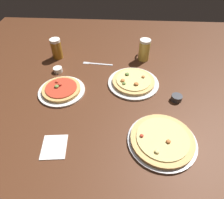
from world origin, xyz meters
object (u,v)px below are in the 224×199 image
Objects in this scene: pizza_plate_side at (133,82)px; ramekin_sauce at (58,70)px; pizza_plate_near at (162,140)px; beer_mug_dark at (144,50)px; fork_left at (97,64)px; napkin_folded at (54,147)px; beer_mug_amber at (57,48)px; pizza_plate_far at (62,90)px; ramekin_butter at (177,98)px.

ramekin_sauce is (-0.52, 0.10, 0.00)m from pizza_plate_side.
pizza_plate_near is 2.12× the size of beer_mug_dark.
fork_left is at bearing 140.78° from pizza_plate_side.
ramekin_sauce is 0.62m from napkin_folded.
pizza_plate_near is 1.52× the size of fork_left.
beer_mug_dark is 1.06× the size of beer_mug_amber.
pizza_plate_far is 0.70m from ramekin_butter.
fork_left is at bearing 145.66° from ramekin_butter.
napkin_folded is at bearing -100.00° from fork_left.
pizza_plate_near is at bearing -59.06° from fork_left.
pizza_plate_side reaches higher than ramekin_butter.
pizza_plate_far is at bearing -69.79° from ramekin_sauce.
napkin_folded is (-0.52, -0.06, -0.01)m from pizza_plate_near.
beer_mug_amber is at bearing 102.87° from napkin_folded.
ramekin_sauce is 0.98× the size of ramekin_butter.
beer_mug_amber is 0.93m from ramekin_butter.
pizza_plate_near reaches higher than napkin_folded.
pizza_plate_far is at bearing -120.19° from fork_left.
pizza_plate_near reaches higher than fork_left.
pizza_plate_far reaches higher than fork_left.
ramekin_butter is (0.12, 0.30, 0.00)m from pizza_plate_near.
pizza_plate_near is 1.01m from beer_mug_amber.
pizza_plate_side is 0.29m from ramekin_butter.
ramekin_butter is 0.62m from fork_left.
beer_mug_dark is at bearing 111.47° from ramekin_butter.
beer_mug_dark is 0.65m from beer_mug_amber.
fork_left is (-0.52, 0.35, -0.01)m from ramekin_butter.
pizza_plate_far is at bearing -142.41° from beer_mug_dark.
ramekin_butter is (0.25, -0.14, 0.00)m from pizza_plate_side.
napkin_folded is 0.61× the size of fork_left.
fork_left is (0.19, 0.32, -0.01)m from pizza_plate_far.
napkin_folded is at bearing -77.39° from ramekin_sauce.
pizza_plate_near is at bearing -39.80° from ramekin_sauce.
fork_left is at bearing -13.87° from beer_mug_amber.
pizza_plate_near is 0.33m from ramekin_butter.
pizza_plate_near is 1.17× the size of pizza_plate_far.
pizza_plate_far is at bearing 149.71° from pizza_plate_near.
beer_mug_dark is at bearing 59.76° from napkin_folded.
pizza_plate_side is 5.17× the size of ramekin_butter.
napkin_folded is at bearing -173.44° from pizza_plate_near.
beer_mug_amber is 0.20m from ramekin_sauce.
beer_mug_amber is at bearing 152.51° from ramekin_butter.
ramekin_sauce is 0.28× the size of fork_left.
pizza_plate_side reaches higher than napkin_folded.
beer_mug_amber is 2.36× the size of ramekin_butter.
pizza_plate_far is 0.42m from beer_mug_amber.
pizza_plate_side is 0.64m from beer_mug_amber.
fork_left is (-0.34, -0.09, -0.08)m from beer_mug_dark.
ramekin_butter reaches higher than fork_left.
ramekin_butter is (0.17, -0.44, -0.06)m from beer_mug_dark.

